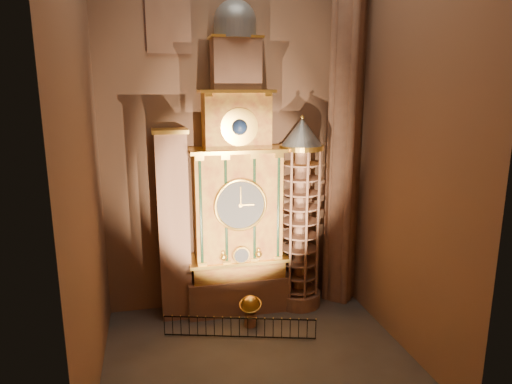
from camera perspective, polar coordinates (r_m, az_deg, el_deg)
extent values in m
plane|color=#383330|center=(22.57, 0.27, -19.92)|extent=(14.00, 14.00, 0.00)
plane|color=brown|center=(24.83, -2.96, 10.08)|extent=(22.00, 0.00, 22.00)
plane|color=brown|center=(18.64, -21.36, 8.22)|extent=(0.00, 22.00, 22.00)
plane|color=brown|center=(21.69, 18.84, 8.98)|extent=(0.00, 22.00, 22.00)
cube|color=#8C634C|center=(26.36, -2.30, -12.30)|extent=(5.60, 2.20, 2.00)
cube|color=maroon|center=(25.75, -2.33, -9.28)|extent=(5.00, 2.00, 1.00)
cube|color=#FFCB4B|center=(25.50, -2.32, -8.18)|extent=(5.40, 2.30, 0.18)
cube|color=maroon|center=(24.63, -2.41, -1.73)|extent=(4.60, 2.00, 6.00)
cylinder|color=black|center=(23.53, -6.93, -2.53)|extent=(0.32, 0.32, 5.60)
cylinder|color=black|center=(23.69, -3.80, -2.35)|extent=(0.32, 0.32, 5.60)
cylinder|color=black|center=(23.97, -0.26, -2.14)|extent=(0.32, 0.32, 5.60)
cylinder|color=black|center=(24.28, 2.73, -1.95)|extent=(0.32, 0.32, 5.60)
cube|color=#FFCB4B|center=(23.99, -2.46, 5.30)|extent=(5.00, 2.25, 0.18)
cylinder|color=#2D3033|center=(23.60, -1.96, -1.64)|extent=(2.60, 0.12, 2.60)
torus|color=#FFCB4B|center=(23.55, -1.93, -1.67)|extent=(2.80, 0.16, 2.80)
cylinder|color=#FFCB4B|center=(24.29, -1.84, -7.90)|extent=(0.90, 0.10, 0.90)
sphere|color=#FFCB4B|center=(24.20, -4.09, -8.13)|extent=(0.36, 0.36, 0.36)
sphere|color=#FFCB4B|center=(24.54, 0.33, -7.79)|extent=(0.36, 0.36, 0.36)
cube|color=maroon|center=(23.88, -2.51, 8.77)|extent=(3.40, 1.80, 3.00)
sphere|color=#0B1B3B|center=(23.01, -2.09, 8.11)|extent=(0.80, 0.80, 0.80)
cube|color=#FFCB4B|center=(23.77, -2.53, 12.49)|extent=(3.80, 2.00, 0.15)
cube|color=#8C634C|center=(23.84, -2.58, 15.49)|extent=(2.40, 1.60, 2.60)
sphere|color=slate|center=(24.02, -2.64, 20.50)|extent=(2.10, 2.10, 2.10)
cylinder|color=#FFCB4B|center=(24.15, -2.66, 22.62)|extent=(0.14, 0.14, 0.80)
cube|color=#8C634C|center=(24.54, -10.23, -4.42)|extent=(1.60, 1.40, 10.00)
cube|color=#FFCB4B|center=(24.81, -9.99, -9.12)|extent=(1.35, 0.10, 2.10)
cube|color=#4A1713|center=(24.76, -9.98, -9.17)|extent=(1.05, 0.04, 1.75)
cube|color=#FFCB4B|center=(23.96, -10.24, -3.35)|extent=(1.35, 0.10, 2.10)
cube|color=#4A1713|center=(23.91, -10.23, -3.39)|extent=(1.05, 0.04, 1.75)
cube|color=#FFCB4B|center=(23.37, -10.49, 2.78)|extent=(1.35, 0.10, 2.10)
cube|color=#4A1713|center=(23.31, -10.49, 2.75)|extent=(1.05, 0.04, 1.75)
cube|color=#FFCB4B|center=(23.53, -10.74, 7.51)|extent=(1.80, 1.60, 0.20)
cylinder|color=#8C634C|center=(27.16, 5.29, -12.94)|extent=(2.50, 2.50, 0.80)
cylinder|color=#8C634C|center=(25.51, 5.50, -3.82)|extent=(0.70, 0.70, 8.20)
cylinder|color=#FFCB4B|center=(24.63, 5.72, 5.57)|extent=(2.40, 2.40, 0.25)
cone|color=slate|center=(24.54, 5.76, 7.42)|extent=(2.30, 2.30, 1.50)
sphere|color=#FFCB4B|center=(24.47, 5.80, 9.29)|extent=(0.20, 0.20, 0.20)
cylinder|color=#8C634C|center=(25.68, 11.18, 9.96)|extent=(1.60, 1.60, 22.00)
cylinder|color=#8C634C|center=(26.02, 12.81, 9.92)|extent=(0.44, 0.44, 22.00)
cylinder|color=#8C634C|center=(25.37, 9.51, 9.99)|extent=(0.44, 0.44, 22.00)
cylinder|color=#8C634C|center=(26.42, 10.46, 10.07)|extent=(0.44, 0.44, 22.00)
cylinder|color=#8C634C|center=(24.96, 11.94, 9.84)|extent=(0.44, 0.44, 22.00)
cylinder|color=#8C634C|center=(24.84, -0.70, -15.60)|extent=(0.63, 0.63, 0.74)
sphere|color=gold|center=(24.45, -0.70, -13.86)|extent=(0.95, 0.95, 0.95)
torus|color=gold|center=(24.45, -0.70, -13.86)|extent=(1.49, 1.45, 0.51)
cube|color=black|center=(23.43, -2.10, -15.49)|extent=(7.28, 2.14, 0.05)
cube|color=black|center=(23.92, -2.08, -17.59)|extent=(7.28, 2.14, 0.05)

